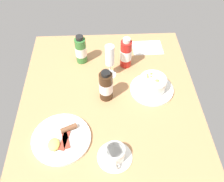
# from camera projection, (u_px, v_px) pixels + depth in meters

# --- Properties ---
(ground_plane) EXTENTS (1.10, 0.84, 0.03)m
(ground_plane) POSITION_uv_depth(u_px,v_px,m) (110.00, 108.00, 1.19)
(ground_plane) COLOR #B27F51
(porridge_bowl) EXTENTS (0.21, 0.21, 0.08)m
(porridge_bowl) POSITION_uv_depth(u_px,v_px,m) (152.00, 85.00, 1.22)
(porridge_bowl) COLOR white
(porridge_bowl) RESTS_ON ground_plane
(cutlery_setting) EXTENTS (0.13, 0.17, 0.01)m
(cutlery_setting) POSITION_uv_depth(u_px,v_px,m) (147.00, 47.00, 1.46)
(cutlery_setting) COLOR white
(cutlery_setting) RESTS_ON ground_plane
(coffee_cup) EXTENTS (0.14, 0.14, 0.06)m
(coffee_cup) POSITION_uv_depth(u_px,v_px,m) (115.00, 154.00, 0.98)
(coffee_cup) COLOR white
(coffee_cup) RESTS_ON ground_plane
(wine_glass) EXTENTS (0.07, 0.07, 0.18)m
(wine_glass) POSITION_uv_depth(u_px,v_px,m) (110.00, 57.00, 1.23)
(wine_glass) COLOR white
(wine_glass) RESTS_ON ground_plane
(sauce_bottle_brown) EXTENTS (0.06, 0.06, 0.16)m
(sauce_bottle_brown) POSITION_uv_depth(u_px,v_px,m) (106.00, 86.00, 1.16)
(sauce_bottle_brown) COLOR #382314
(sauce_bottle_brown) RESTS_ON ground_plane
(sauce_bottle_red) EXTENTS (0.06, 0.06, 0.17)m
(sauce_bottle_red) POSITION_uv_depth(u_px,v_px,m) (126.00, 54.00, 1.30)
(sauce_bottle_red) COLOR #B21E19
(sauce_bottle_red) RESTS_ON ground_plane
(sauce_bottle_green) EXTENTS (0.06, 0.06, 0.16)m
(sauce_bottle_green) POSITION_uv_depth(u_px,v_px,m) (81.00, 50.00, 1.33)
(sauce_bottle_green) COLOR #337233
(sauce_bottle_green) RESTS_ON ground_plane
(breakfast_plate) EXTENTS (0.25, 0.25, 0.04)m
(breakfast_plate) POSITION_uv_depth(u_px,v_px,m) (61.00, 139.00, 1.05)
(breakfast_plate) COLOR white
(breakfast_plate) RESTS_ON ground_plane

